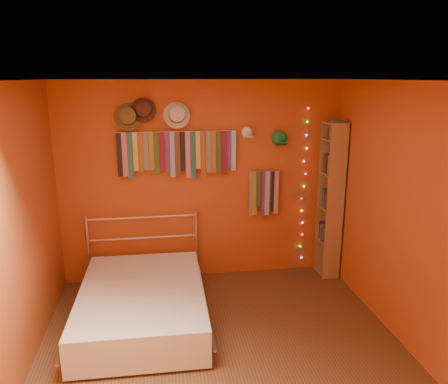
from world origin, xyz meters
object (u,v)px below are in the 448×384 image
reading_lamp (301,198)px  bookshelf (334,199)px  tie_rack (178,152)px  bed (142,303)px

reading_lamp → bookshelf: bookshelf is taller
reading_lamp → tie_rack: bearing=173.7°
reading_lamp → bed: bearing=-157.5°
reading_lamp → bookshelf: (0.44, 0.01, -0.04)m
reading_lamp → bookshelf: bearing=1.5°
reading_lamp → bed: 2.30m
bookshelf → bed: bookshelf is taller
tie_rack → reading_lamp: size_ratio=4.84×
tie_rack → bookshelf: (1.95, -0.15, -0.63)m
bed → reading_lamp: bearing=23.4°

